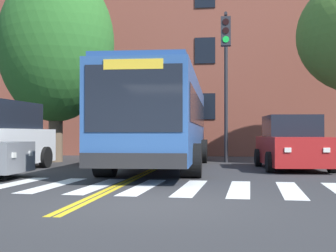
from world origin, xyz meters
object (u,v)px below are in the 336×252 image
(car_navy_behind_bus, at_px, (161,141))
(car_red_far_lane, at_px, (292,145))
(traffic_light_overhead, at_px, (226,65))
(street_tree_curbside_small, at_px, (56,45))
(city_bus, at_px, (164,119))

(car_navy_behind_bus, bearing_deg, car_red_far_lane, -56.65)
(car_red_far_lane, relative_size, traffic_light_overhead, 0.77)
(traffic_light_overhead, bearing_deg, car_red_far_lane, -39.89)
(street_tree_curbside_small, bearing_deg, traffic_light_overhead, -7.96)
(car_red_far_lane, bearing_deg, traffic_light_overhead, 140.11)
(city_bus, relative_size, car_red_far_lane, 2.76)
(city_bus, distance_m, street_tree_curbside_small, 6.66)
(car_red_far_lane, relative_size, car_navy_behind_bus, 0.99)
(city_bus, bearing_deg, street_tree_curbside_small, 152.45)
(car_red_far_lane, relative_size, street_tree_curbside_small, 0.53)
(car_navy_behind_bus, bearing_deg, traffic_light_overhead, -62.79)
(city_bus, height_order, car_navy_behind_bus, city_bus)
(city_bus, bearing_deg, car_navy_behind_bus, 99.13)
(city_bus, height_order, street_tree_curbside_small, street_tree_curbside_small)
(car_red_far_lane, height_order, traffic_light_overhead, traffic_light_overhead)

